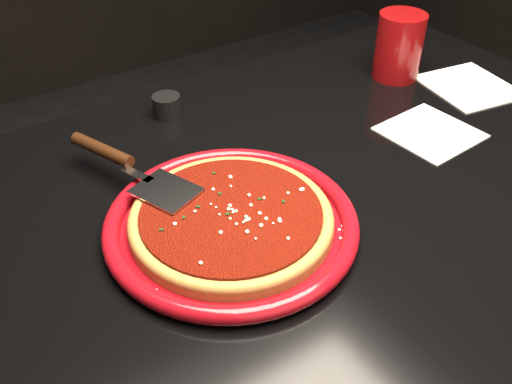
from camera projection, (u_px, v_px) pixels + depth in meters
table at (303, 339)px, 1.08m from camera, size 1.20×0.80×0.75m
plate at (231, 223)px, 0.76m from camera, size 0.40×0.40×0.03m
pizza_crust at (231, 221)px, 0.76m from camera, size 0.32×0.32×0.01m
pizza_crust_rim at (231, 217)px, 0.75m from camera, size 0.32×0.32×0.02m
pizza_sauce at (231, 214)px, 0.75m from camera, size 0.29×0.29×0.01m
parmesan_dusting at (231, 210)px, 0.75m from camera, size 0.23×0.23×0.01m
basil_flecks at (231, 211)px, 0.75m from camera, size 0.21×0.21×0.00m
pizza_server at (132, 167)px, 0.81m from camera, size 0.18×0.29×0.02m
cup at (399, 46)px, 1.09m from camera, size 0.11×0.11×0.13m
napkin_a at (430, 132)px, 0.96m from camera, size 0.15×0.15×0.00m
napkin_b at (469, 86)px, 1.09m from camera, size 0.18×0.18×0.00m
ramekin at (167, 106)px, 1.00m from camera, size 0.06×0.06×0.04m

